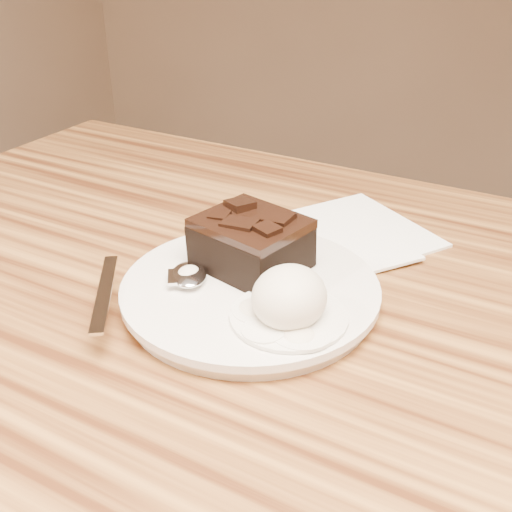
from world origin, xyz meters
The scene contains 8 objects.
plate centered at (-0.11, 0.06, 0.76)m, with size 0.22×0.22×0.02m, color silver.
brownie centered at (-0.13, 0.09, 0.79)m, with size 0.09×0.07×0.04m, color black.
ice_cream_scoop centered at (-0.06, 0.03, 0.79)m, with size 0.06×0.06×0.05m, color beige.
melt_puddle centered at (-0.06, 0.03, 0.77)m, with size 0.09×0.09×0.00m, color white.
spoon centered at (-0.16, 0.04, 0.77)m, with size 0.03×0.17×0.01m, color silver, non-canonical shape.
napkin centered at (-0.09, 0.22, 0.75)m, with size 0.15×0.15×0.01m, color white.
crumb_a centered at (-0.16, 0.05, 0.77)m, with size 0.01×0.01×0.00m, color black.
crumb_b centered at (-0.10, 0.06, 0.77)m, with size 0.01×0.01×0.00m, color black.
Camera 1 is at (0.11, -0.33, 1.04)m, focal length 43.41 mm.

